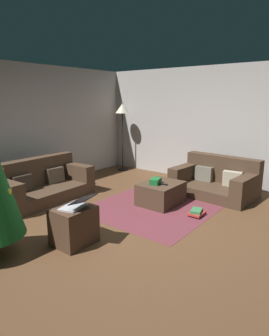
% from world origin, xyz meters
% --- Properties ---
extents(ground_plane, '(6.40, 6.40, 0.00)m').
position_xyz_m(ground_plane, '(0.00, 0.00, 0.00)').
color(ground_plane, brown).
extents(rear_partition, '(6.40, 0.12, 2.60)m').
position_xyz_m(rear_partition, '(0.00, 3.14, 1.30)').
color(rear_partition, '#BCB7B2').
rests_on(rear_partition, ground_plane).
extents(corner_partition, '(0.12, 6.40, 2.60)m').
position_xyz_m(corner_partition, '(3.14, 0.00, 1.30)').
color(corner_partition, '#B5B0AB').
rests_on(corner_partition, ground_plane).
extents(couch_left, '(1.87, 0.95, 0.77)m').
position_xyz_m(couch_left, '(-0.09, 2.25, 0.29)').
color(couch_left, '#473323').
rests_on(couch_left, ground_plane).
extents(couch_right, '(1.08, 1.62, 0.75)m').
position_xyz_m(couch_right, '(2.26, -0.28, 0.28)').
color(couch_right, '#473323').
rests_on(couch_right, ground_plane).
extents(ottoman, '(0.79, 0.63, 0.39)m').
position_xyz_m(ottoman, '(1.10, 0.29, 0.20)').
color(ottoman, '#473323').
rests_on(ottoman, ground_plane).
extents(gift_box, '(0.28, 0.21, 0.10)m').
position_xyz_m(gift_box, '(1.00, 0.34, 0.44)').
color(gift_box, '#19662D').
rests_on(gift_box, ottoman).
extents(tv_remote, '(0.10, 0.17, 0.02)m').
position_xyz_m(tv_remote, '(1.03, 0.20, 0.40)').
color(tv_remote, black).
rests_on(tv_remote, ottoman).
extents(side_table, '(0.52, 0.44, 0.50)m').
position_xyz_m(side_table, '(-0.89, 0.36, 0.25)').
color(side_table, '#4C3323').
rests_on(side_table, ground_plane).
extents(laptop, '(0.44, 0.47, 0.18)m').
position_xyz_m(laptop, '(-0.88, 0.30, 0.56)').
color(laptop, silver).
rests_on(laptop, side_table).
extents(book_stack, '(0.29, 0.23, 0.11)m').
position_xyz_m(book_stack, '(0.98, -0.49, 0.05)').
color(book_stack, '#2D5193').
rests_on(book_stack, ground_plane).
extents(corner_lamp, '(0.36, 0.36, 1.76)m').
position_xyz_m(corner_lamp, '(2.71, 2.56, 1.50)').
color(corner_lamp, black).
rests_on(corner_lamp, ground_plane).
extents(area_rug, '(2.60, 2.00, 0.01)m').
position_xyz_m(area_rug, '(1.10, 0.29, 0.00)').
color(area_rug, brown).
rests_on(area_rug, ground_plane).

